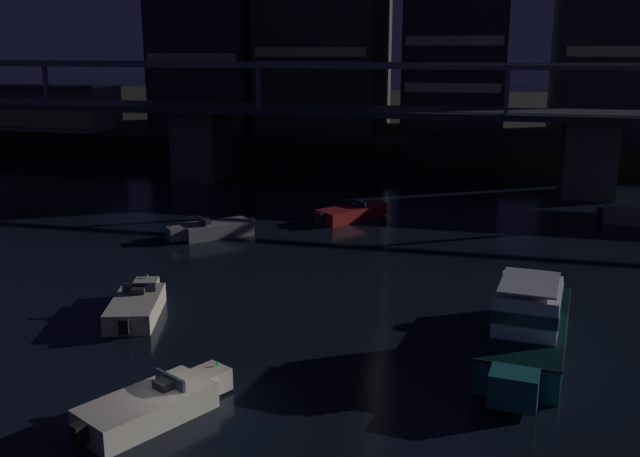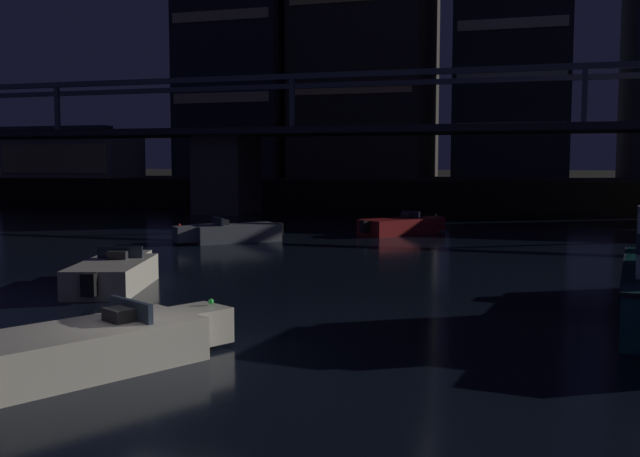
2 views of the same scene
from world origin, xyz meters
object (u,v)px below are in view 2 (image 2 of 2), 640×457
Objects in this scene: speedboat_mid_right at (100,346)px; speedboat_far_right at (231,233)px; tower_central at (513,55)px; speedboat_far_center at (115,274)px; river_bridge at (435,153)px; speedboat_near_right at (401,226)px; waterfront_pavilion at (73,154)px.

speedboat_mid_right is 20.63m from speedboat_far_right.
tower_central is 43.12m from speedboat_far_right.
speedboat_far_right is at bearing -105.55° from tower_central.
speedboat_far_right is at bearing 97.89° from speedboat_far_center.
river_bridge is 37.22m from speedboat_mid_right.
speedboat_far_right is (-6.88, -5.84, 0.00)m from speedboat_near_right.
speedboat_far_center is at bearing -53.30° from waterfront_pavilion.
speedboat_near_right is 1.03× the size of speedboat_far_right.
tower_central is 60.91m from speedboat_mid_right.
tower_central reaches higher than waterfront_pavilion.
waterfront_pavilion is 60.50m from speedboat_mid_right.
tower_central reaches higher than river_bridge.
river_bridge is 19.54× the size of speedboat_mid_right.
speedboat_mid_right is at bearing -91.68° from speedboat_near_right.
speedboat_far_center is (-5.17, -18.16, 0.00)m from speedboat_near_right.
tower_central reaches higher than speedboat_near_right.
river_bridge reaches higher than speedboat_far_right.
waterfront_pavilion is at bearing 126.70° from speedboat_far_center.
tower_central is 4.67× the size of speedboat_mid_right.
tower_central is 4.43× the size of speedboat_far_center.
tower_central is 42.56m from waterfront_pavilion.
speedboat_mid_right and speedboat_far_center have the same top height.
tower_central is 36.43m from speedboat_near_right.
speedboat_far_right is (-1.71, 12.32, 0.00)m from speedboat_far_center.
speedboat_near_right is 0.95× the size of speedboat_mid_right.
speedboat_far_center is 12.44m from speedboat_far_right.
speedboat_far_right is at bearing 107.27° from speedboat_mid_right.
river_bridge is 12.10m from speedboat_near_right.
speedboat_far_center is at bearing -100.17° from tower_central.
tower_central is (4.00, 22.29, 9.18)m from river_bridge.
waterfront_pavilion is at bearing -165.55° from tower_central.
speedboat_near_right is (36.13, -23.37, -4.02)m from waterfront_pavilion.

